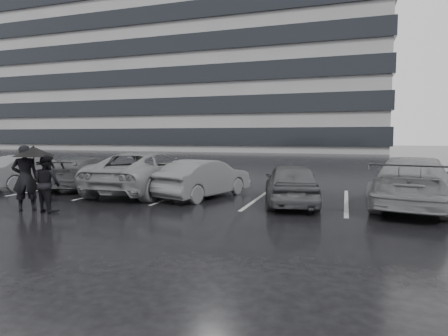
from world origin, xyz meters
name	(u,v)px	position (x,y,z in m)	size (l,w,h in m)	color
ground	(219,210)	(0.00, 0.00, 0.00)	(160.00, 160.00, 0.00)	black
office_building	(187,61)	(-22.00, 48.00, 14.34)	(61.00, 26.00, 29.00)	gray
car_main	(291,183)	(1.78, 1.54, 0.64)	(1.50, 3.74, 1.27)	black
car_west_a	(204,178)	(-1.20, 1.96, 0.64)	(1.36, 3.89, 1.28)	#2E2E30
car_west_b	(147,172)	(-3.60, 2.34, 0.75)	(2.49, 5.41, 1.50)	#505052
car_west_c	(89,172)	(-6.43, 2.67, 0.62)	(1.73, 4.26, 1.24)	black
car_west_d	(32,171)	(-8.83, 2.21, 0.65)	(1.38, 3.95, 1.30)	#2E2E30
car_east	(413,182)	(5.22, 2.09, 0.74)	(2.08, 5.12, 1.49)	#505052
pedestrian_left	(25,178)	(-5.08, -1.74, 0.92)	(0.67, 0.44, 1.83)	black
pedestrian_right	(47,183)	(-4.40, -1.67, 0.79)	(0.76, 0.60, 1.57)	black
umbrella	(34,151)	(-4.82, -1.67, 1.65)	(1.07, 1.07, 1.82)	black
stall_stripes	(221,195)	(-0.80, 2.50, 0.00)	(19.72, 5.00, 0.00)	#9D9C9F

